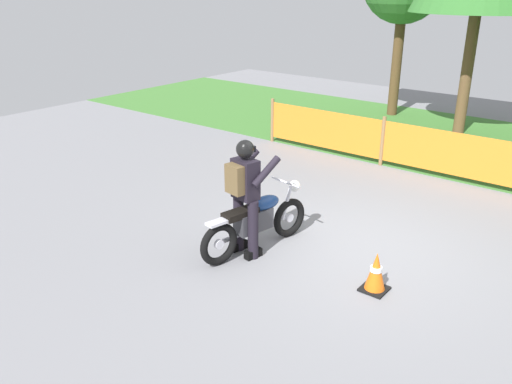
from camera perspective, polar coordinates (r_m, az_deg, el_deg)
The scene contains 6 objects.
ground at distance 7.95m, azimuth 11.43°, elevation -5.81°, with size 24.00×24.00×0.02m, color gray.
grass_verge at distance 13.58m, azimuth 24.10°, elevation 4.49°, with size 24.00×5.60×0.01m, color #427A33.
barrier_fence at distance 10.83m, azimuth 20.48°, elevation 3.94°, with size 8.73×0.08×1.05m.
motorcycle_lead at distance 7.51m, azimuth 0.07°, elevation -3.19°, with size 0.67×1.93×0.92m.
rider_lead at distance 7.18m, azimuth -1.20°, elevation -0.00°, with size 0.62×0.74×1.69m.
traffic_cone at distance 6.79m, azimuth 12.92°, elevation -8.50°, with size 0.32×0.32×0.53m.
Camera 1 is at (3.07, -6.37, 3.63)m, focal length 36.73 mm.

